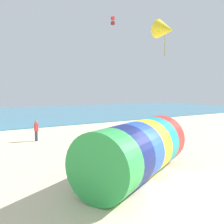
# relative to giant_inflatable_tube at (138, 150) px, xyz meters

# --- Properties ---
(ground_plane) EXTENTS (120.00, 120.00, 0.00)m
(ground_plane) POSITION_rel_giant_inflatable_tube_xyz_m (0.26, -2.44, -1.27)
(ground_plane) COLOR beige
(giant_inflatable_tube) EXTENTS (7.23, 5.24, 2.55)m
(giant_inflatable_tube) POSITION_rel_giant_inflatable_tube_xyz_m (0.00, 0.00, 0.00)
(giant_inflatable_tube) COLOR green
(giant_inflatable_tube) RESTS_ON ground
(kite_handler) EXTENTS (0.41, 0.41, 1.67)m
(kite_handler) POSITION_rel_giant_inflatable_tube_xyz_m (3.65, 1.98, -0.42)
(kite_handler) COLOR #726651
(kite_handler) RESTS_ON ground
(kite_red_box) EXTENTS (0.37, 0.37, 0.94)m
(kite_red_box) POSITION_rel_giant_inflatable_tube_xyz_m (9.32, 15.40, 10.66)
(kite_red_box) COLOR red
(kite_yellow_delta) EXTENTS (1.21, 1.41, 2.07)m
(kite_yellow_delta) POSITION_rel_giant_inflatable_tube_xyz_m (3.22, 1.54, 6.02)
(kite_yellow_delta) COLOR yellow
(bystander_near_water) EXTENTS (0.24, 0.37, 1.64)m
(bystander_near_water) POSITION_rel_giant_inflatable_tube_xyz_m (-1.06, 11.02, -0.44)
(bystander_near_water) COLOR #383D56
(bystander_near_water) RESTS_ON ground
(bystander_mid_beach) EXTENTS (0.30, 0.40, 1.77)m
(bystander_mid_beach) POSITION_rel_giant_inflatable_tube_xyz_m (5.04, 5.67, -0.36)
(bystander_mid_beach) COLOR #383D56
(bystander_mid_beach) RESTS_ON ground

